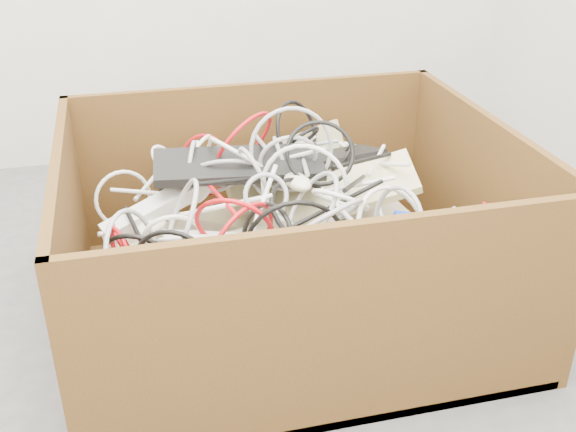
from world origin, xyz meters
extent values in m
plane|color=#4D4D50|center=(0.00, 0.00, 0.00)|extent=(3.00, 3.00, 0.00)
cube|color=#422B10|center=(0.21, 0.22, 0.01)|extent=(1.19, 0.99, 0.03)
cube|color=#422B10|center=(0.21, 0.70, 0.27)|extent=(1.19, 0.02, 0.54)
cube|color=#422B10|center=(0.21, -0.27, 0.27)|extent=(1.19, 0.03, 0.54)
cube|color=#422B10|center=(0.80, 0.22, 0.27)|extent=(0.02, 0.94, 0.54)
cube|color=#422B10|center=(-0.37, 0.22, 0.27)|extent=(0.03, 0.94, 0.54)
cube|color=tan|center=(0.21, 0.23, 0.08)|extent=(1.05, 0.91, 0.19)
cube|color=tan|center=(0.11, 0.17, 0.17)|extent=(0.75, 0.67, 0.20)
cube|color=#BBB584|center=(-0.02, 0.36, 0.18)|extent=(0.49, 0.27, 0.15)
cube|color=#BBB584|center=(0.39, 0.27, 0.20)|extent=(0.47, 0.40, 0.11)
cube|color=#BBB584|center=(0.32, 0.01, 0.21)|extent=(0.31, 0.49, 0.11)
cube|color=#BBB584|center=(-0.19, 0.00, 0.22)|extent=(0.46, 0.40, 0.15)
cube|color=#BBB584|center=(0.56, 0.02, 0.26)|extent=(0.41, 0.45, 0.20)
cube|color=#BBB584|center=(0.28, 0.51, 0.33)|extent=(0.46, 0.27, 0.20)
cube|color=#BBB584|center=(0.06, 0.12, 0.30)|extent=(0.46, 0.42, 0.16)
cube|color=#BBB584|center=(0.36, 0.27, 0.33)|extent=(0.45, 0.24, 0.21)
cube|color=black|center=(0.31, 0.41, 0.38)|extent=(0.49, 0.26, 0.07)
cube|color=black|center=(0.09, 0.31, 0.44)|extent=(0.47, 0.20, 0.06)
ellipsoid|color=beige|center=(-0.17, 0.23, 0.32)|extent=(0.12, 0.11, 0.04)
ellipsoid|color=beige|center=(0.54, 0.49, 0.33)|extent=(0.08, 0.11, 0.04)
ellipsoid|color=beige|center=(-0.02, -0.06, 0.29)|extent=(0.11, 0.08, 0.04)
ellipsoid|color=beige|center=(0.22, 0.17, 0.43)|extent=(0.08, 0.11, 0.04)
ellipsoid|color=beige|center=(-0.01, 0.50, 0.39)|extent=(0.10, 0.12, 0.04)
cube|color=silver|center=(-0.14, 0.27, 0.35)|extent=(0.32, 0.17, 0.13)
cube|color=silver|center=(-0.01, 0.10, 0.32)|extent=(0.28, 0.06, 0.09)
cube|color=#0B2FB3|center=(0.48, 0.07, 0.34)|extent=(0.06, 0.05, 0.03)
torus|color=silver|center=(-0.23, 0.47, 0.29)|extent=(0.24, 0.08, 0.24)
torus|color=black|center=(0.16, -0.04, 0.37)|extent=(0.35, 0.05, 0.35)
torus|color=#AB0C12|center=(0.04, -0.01, 0.37)|extent=(0.27, 0.21, 0.32)
torus|color=black|center=(0.31, 0.46, 0.44)|extent=(0.11, 0.12, 0.12)
torus|color=#AB0C12|center=(-0.25, 0.10, 0.33)|extent=(0.07, 0.18, 0.19)
torus|color=#97989C|center=(0.07, 0.42, 0.35)|extent=(0.19, 0.21, 0.10)
torus|color=#97989C|center=(-0.04, 0.38, 0.40)|extent=(0.07, 0.21, 0.21)
torus|color=silver|center=(-0.10, 0.50, 0.39)|extent=(0.08, 0.13, 0.12)
torus|color=silver|center=(-0.01, 0.51, 0.37)|extent=(0.14, 0.26, 0.26)
torus|color=#97989C|center=(-0.10, 0.03, 0.42)|extent=(0.14, 0.30, 0.27)
torus|color=silver|center=(-0.09, 0.06, 0.37)|extent=(0.17, 0.15, 0.10)
torus|color=silver|center=(0.10, 0.36, 0.44)|extent=(0.22, 0.27, 0.19)
torus|color=black|center=(0.09, -0.03, 0.37)|extent=(0.11, 0.28, 0.28)
torus|color=black|center=(0.29, 0.20, 0.49)|extent=(0.24, 0.16, 0.19)
torus|color=silver|center=(0.24, 0.15, 0.42)|extent=(0.30, 0.15, 0.32)
torus|color=#AB0C12|center=(0.12, 0.40, 0.46)|extent=(0.27, 0.21, 0.24)
torus|color=black|center=(0.30, 0.49, 0.44)|extent=(0.22, 0.19, 0.26)
torus|color=black|center=(0.42, 0.40, 0.38)|extent=(0.11, 0.16, 0.15)
torus|color=#97989C|center=(0.11, 0.23, 0.45)|extent=(0.08, 0.20, 0.20)
torus|color=#97989C|center=(0.12, 0.08, 0.45)|extent=(0.16, 0.09, 0.15)
torus|color=#97989C|center=(0.07, 0.35, 0.40)|extent=(0.24, 0.17, 0.19)
torus|color=silver|center=(-0.12, 0.09, 0.36)|extent=(0.15, 0.06, 0.15)
torus|color=#AB0C12|center=(0.02, 0.51, 0.36)|extent=(0.20, 0.15, 0.23)
torus|color=silver|center=(-0.03, 0.35, 0.39)|extent=(0.12, 0.17, 0.18)
torus|color=#AB0C12|center=(0.03, 0.01, 0.41)|extent=(0.25, 0.14, 0.25)
torus|color=black|center=(-0.13, -0.06, 0.37)|extent=(0.25, 0.12, 0.27)
torus|color=#97989C|center=(0.22, 0.05, 0.42)|extent=(0.17, 0.28, 0.23)
torus|color=#97989C|center=(0.24, 0.31, 0.47)|extent=(0.34, 0.09, 0.33)
torus|color=#97989C|center=(0.22, 0.28, 0.45)|extent=(0.24, 0.09, 0.23)
torus|color=#97989C|center=(0.22, 0.35, 0.42)|extent=(0.07, 0.19, 0.18)
torus|color=black|center=(-0.10, 0.38, 0.34)|extent=(0.08, 0.19, 0.19)
torus|color=#97989C|center=(0.09, -0.08, 0.39)|extent=(0.18, 0.10, 0.17)
torus|color=black|center=(0.23, 0.07, 0.39)|extent=(0.28, 0.25, 0.20)
torus|color=silver|center=(0.40, -0.07, 0.39)|extent=(0.28, 0.21, 0.28)
torus|color=#AB0C12|center=(-0.24, 0.20, 0.31)|extent=(0.07, 0.15, 0.14)
torus|color=#AB0C12|center=(-0.24, -0.06, 0.33)|extent=(0.12, 0.19, 0.21)
torus|color=#97989C|center=(0.41, -0.06, 0.41)|extent=(0.08, 0.26, 0.26)
torus|color=#97989C|center=(0.22, -0.05, 0.42)|extent=(0.31, 0.24, 0.25)
torus|color=#97989C|center=(-0.22, 0.03, 0.35)|extent=(0.17, 0.30, 0.33)
torus|color=silver|center=(0.29, 0.01, 0.45)|extent=(0.20, 0.19, 0.11)
torus|color=black|center=(-0.20, 0.01, 0.35)|extent=(0.24, 0.13, 0.25)
cylinder|color=black|center=(0.22, 0.46, 0.40)|extent=(0.11, 0.17, 0.07)
cylinder|color=#AB0C12|center=(0.01, 0.18, 0.42)|extent=(0.07, 0.30, 0.03)
cylinder|color=silver|center=(0.32, 0.48, 0.41)|extent=(0.11, 0.10, 0.02)
cylinder|color=#97989C|center=(0.17, 0.41, 0.46)|extent=(0.03, 0.24, 0.06)
cylinder|color=silver|center=(0.10, 0.07, 0.43)|extent=(0.14, 0.26, 0.09)
cylinder|color=silver|center=(0.46, -0.15, 0.35)|extent=(0.13, 0.02, 0.03)
cylinder|color=silver|center=(-0.21, 0.25, 0.30)|extent=(0.18, 0.09, 0.05)
cylinder|color=silver|center=(0.01, 0.48, 0.39)|extent=(0.14, 0.24, 0.04)
cylinder|color=silver|center=(0.51, 0.50, 0.34)|extent=(0.10, 0.22, 0.05)
cylinder|color=silver|center=(0.51, 0.58, 0.35)|extent=(0.09, 0.12, 0.02)
cylinder|color=silver|center=(0.02, 0.11, 0.42)|extent=(0.23, 0.07, 0.07)
cylinder|color=#97989C|center=(0.54, -0.01, 0.36)|extent=(0.14, 0.09, 0.04)
cylinder|color=silver|center=(-0.16, 0.45, 0.34)|extent=(0.09, 0.13, 0.04)
cylinder|color=silver|center=(0.29, 0.02, 0.42)|extent=(0.06, 0.19, 0.04)
cylinder|color=#97989C|center=(0.30, 0.48, 0.40)|extent=(0.26, 0.01, 0.03)
cylinder|color=#AB0C12|center=(0.54, 0.00, 0.33)|extent=(0.13, 0.10, 0.02)
cylinder|color=#97989C|center=(0.26, 0.27, 0.44)|extent=(0.05, 0.22, 0.04)
cylinder|color=black|center=(0.31, 0.09, 0.40)|extent=(0.26, 0.07, 0.09)
cylinder|color=silver|center=(0.50, 0.33, 0.40)|extent=(0.11, 0.16, 0.04)
cylinder|color=#AB0C12|center=(0.68, 0.02, 0.35)|extent=(0.07, 0.11, 0.03)
cylinder|color=black|center=(0.49, -0.09, 0.33)|extent=(0.12, 0.06, 0.02)
cylinder|color=silver|center=(-0.20, 0.41, 0.34)|extent=(0.14, 0.08, 0.02)
cylinder|color=black|center=(0.06, 0.20, 0.44)|extent=(0.23, 0.09, 0.05)
cylinder|color=silver|center=(0.20, 0.32, 0.43)|extent=(0.26, 0.12, 0.10)
cylinder|color=black|center=(-0.20, 0.14, 0.34)|extent=(0.06, 0.26, 0.05)
cylinder|color=silver|center=(-0.02, 0.49, 0.35)|extent=(0.25, 0.14, 0.01)
cylinder|color=black|center=(-0.15, -0.06, 0.32)|extent=(0.06, 0.12, 0.03)
cylinder|color=black|center=(-0.14, 0.06, 0.34)|extent=(0.27, 0.15, 0.05)
cylinder|color=black|center=(0.42, 0.24, 0.44)|extent=(0.21, 0.12, 0.04)
cylinder|color=silver|center=(0.51, 0.24, 0.42)|extent=(0.06, 0.14, 0.06)
cylinder|color=silver|center=(0.49, 0.48, 0.34)|extent=(0.14, 0.20, 0.03)
cylinder|color=silver|center=(0.00, 0.55, 0.36)|extent=(0.05, 0.19, 0.05)
cylinder|color=black|center=(0.35, 0.10, 0.45)|extent=(0.15, 0.24, 0.09)
cylinder|color=silver|center=(0.40, 0.17, 0.40)|extent=(0.19, 0.05, 0.05)
camera|label=1|loc=(-0.20, -1.42, 1.20)|focal=43.14mm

